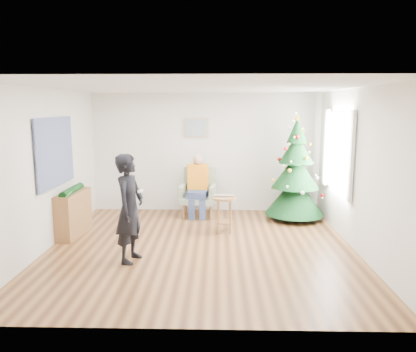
{
  "coord_description": "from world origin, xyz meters",
  "views": [
    {
      "loc": [
        0.28,
        -6.4,
        2.29
      ],
      "look_at": [
        0.1,
        0.6,
        1.1
      ],
      "focal_mm": 35.0,
      "sensor_mm": 36.0,
      "label": 1
    }
  ],
  "objects_px": {
    "armchair": "(198,198)",
    "console": "(73,214)",
    "christmas_tree": "(296,173)",
    "stool": "(224,214)",
    "standing_man": "(130,208)"
  },
  "relations": [
    {
      "from": "console",
      "to": "stool",
      "type": "bearing_deg",
      "value": 9.23
    },
    {
      "from": "armchair",
      "to": "christmas_tree",
      "type": "bearing_deg",
      "value": -0.42
    },
    {
      "from": "christmas_tree",
      "to": "stool",
      "type": "relative_size",
      "value": 3.22
    },
    {
      "from": "armchair",
      "to": "stool",
      "type": "bearing_deg",
      "value": -58.77
    },
    {
      "from": "christmas_tree",
      "to": "armchair",
      "type": "xyz_separation_m",
      "value": [
        -2.0,
        0.26,
        -0.6
      ]
    },
    {
      "from": "stool",
      "to": "console",
      "type": "relative_size",
      "value": 0.67
    },
    {
      "from": "christmas_tree",
      "to": "armchair",
      "type": "bearing_deg",
      "value": 172.66
    },
    {
      "from": "armchair",
      "to": "console",
      "type": "xyz_separation_m",
      "value": [
        -2.19,
        -1.44,
        0.03
      ]
    },
    {
      "from": "christmas_tree",
      "to": "console",
      "type": "xyz_separation_m",
      "value": [
        -4.19,
        -1.18,
        -0.57
      ]
    },
    {
      "from": "christmas_tree",
      "to": "standing_man",
      "type": "height_order",
      "value": "christmas_tree"
    },
    {
      "from": "christmas_tree",
      "to": "stool",
      "type": "height_order",
      "value": "christmas_tree"
    },
    {
      "from": "christmas_tree",
      "to": "console",
      "type": "height_order",
      "value": "christmas_tree"
    },
    {
      "from": "armchair",
      "to": "console",
      "type": "distance_m",
      "value": 2.62
    },
    {
      "from": "christmas_tree",
      "to": "stool",
      "type": "xyz_separation_m",
      "value": [
        -1.46,
        -0.93,
        -0.63
      ]
    },
    {
      "from": "christmas_tree",
      "to": "standing_man",
      "type": "relative_size",
      "value": 1.33
    }
  ]
}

